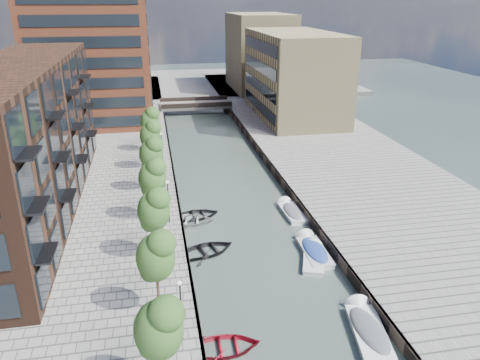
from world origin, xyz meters
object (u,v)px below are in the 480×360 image
object	(u,v)px
tree_1	(155,254)
tree_4	(151,152)
sloop_3	(189,223)
tree_6	(150,120)
sloop_4	(196,218)
tree_2	(153,208)
tree_0	(159,326)
motorboat_1	(367,328)
motorboat_4	(291,211)
tree_3	(152,176)
motorboat_3	(313,250)
tree_5	(150,134)
sloop_1	(207,253)
motorboat_2	(313,257)
bridge	(195,105)
sloop_2	(225,350)

from	to	relation	value
tree_1	tree_4	xyz separation A→B (m)	(0.00, 21.00, 0.00)
sloop_3	tree_6	bearing A→B (deg)	14.64
sloop_4	tree_2	bearing A→B (deg)	145.36
tree_0	motorboat_1	xyz separation A→B (m)	(13.27, 3.70, -5.08)
motorboat_4	tree_3	bearing A→B (deg)	-176.54
tree_1	motorboat_3	size ratio (longest dim) A/B	1.08
tree_1	tree_5	xyz separation A→B (m)	(0.00, 28.00, 0.00)
tree_0	sloop_4	size ratio (longest dim) A/B	1.28
sloop_1	tree_1	bearing A→B (deg)	136.19
motorboat_3	motorboat_2	bearing A→B (deg)	-105.41
tree_5	motorboat_4	xyz separation A→B (m)	(13.51, -13.18, -5.10)
tree_6	sloop_3	bearing A→B (deg)	-81.17
tree_5	tree_2	bearing A→B (deg)	-90.00
tree_2	sloop_4	bearing A→B (deg)	65.17
tree_1	sloop_1	world-z (taller)	tree_1
motorboat_3	tree_2	bearing A→B (deg)	-179.75
tree_5	tree_6	world-z (taller)	same
motorboat_1	motorboat_4	xyz separation A→B (m)	(0.24, 18.11, -0.03)
tree_3	tree_5	world-z (taller)	same
sloop_3	motorboat_2	size ratio (longest dim) A/B	0.97
tree_5	bridge	bearing A→B (deg)	75.56
tree_1	motorboat_1	xyz separation A→B (m)	(13.27, -3.30, -5.08)
tree_5	tree_4	bearing A→B (deg)	-90.00
sloop_2	tree_0	bearing A→B (deg)	134.34
tree_6	sloop_3	distance (m)	21.45
tree_0	sloop_3	size ratio (longest dim) A/B	1.23
tree_3	motorboat_3	size ratio (longest dim) A/B	1.08
sloop_3	motorboat_1	world-z (taller)	motorboat_1
tree_1	motorboat_4	xyz separation A→B (m)	(13.51, 14.82, -5.10)
tree_4	motorboat_1	size ratio (longest dim) A/B	0.99
motorboat_1	tree_6	bearing A→B (deg)	109.11
tree_4	tree_6	size ratio (longest dim) A/B	1.00
tree_3	motorboat_2	size ratio (longest dim) A/B	1.19
tree_1	motorboat_2	bearing A→B (deg)	25.17
tree_1	tree_2	bearing A→B (deg)	90.00
bridge	tree_6	world-z (taller)	tree_6
bridge	sloop_4	size ratio (longest dim) A/B	2.79
tree_5	sloop_1	distance (m)	20.58
tree_1	motorboat_4	distance (m)	20.69
sloop_3	motorboat_1	size ratio (longest dim) A/B	0.81
tree_2	sloop_3	xyz separation A→B (m)	(3.19, 7.46, -5.31)
sloop_1	sloop_4	world-z (taller)	sloop_1
tree_1	tree_5	distance (m)	28.00
bridge	sloop_3	distance (m)	46.86
sloop_2	sloop_4	world-z (taller)	sloop_4
tree_5	motorboat_1	size ratio (longest dim) A/B	0.99
sloop_1	bridge	bearing A→B (deg)	-22.49
tree_3	motorboat_4	xyz separation A→B (m)	(13.51, 0.82, -5.10)
sloop_4	motorboat_3	distance (m)	12.54
tree_5	sloop_4	bearing A→B (deg)	-72.12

